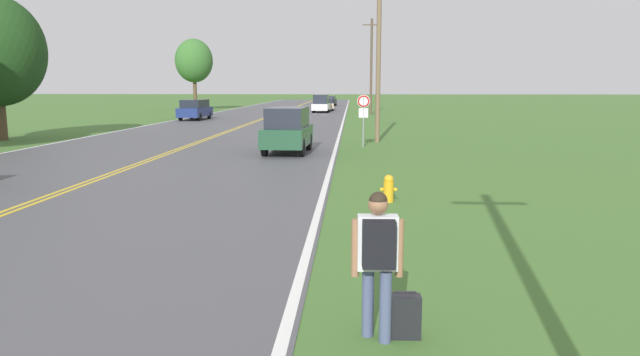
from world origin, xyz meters
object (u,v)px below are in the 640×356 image
Objects in this scene: car_dark_green_suv_approaching at (288,129)px; car_champagne_hatchback_receding at (325,104)px; car_dark_blue_van_mid_near at (195,109)px; suitcase at (404,316)px; tree_left_verge at (194,61)px; traffic_sign at (363,108)px; hitchhiker_person at (378,251)px; car_white_van_mid_far at (321,103)px; fire_hydrant at (389,188)px; car_black_hatchback_distant at (329,100)px.

car_dark_green_suv_approaching is 43.48m from car_champagne_hatchback_receding.
car_dark_blue_van_mid_near is at bearing -30.50° from car_champagne_hatchback_receding.
tree_left_verge is at bearing 15.31° from suitcase.
traffic_sign is (-0.11, 20.81, 1.60)m from suitcase.
hitchhiker_person is 0.37× the size of car_dark_blue_van_mid_near.
car_white_van_mid_far is at bearing -33.16° from car_dark_blue_van_mid_near.
car_dark_green_suv_approaching is at bearing -153.70° from car_dark_blue_van_mid_near.
traffic_sign is at bearing 91.77° from fire_hydrant.
tree_left_verge is 22.94m from car_black_hatchback_distant.
car_champagne_hatchback_receding reaches higher than fire_hydrant.
hitchhiker_person is 0.40× the size of car_white_van_mid_far.
car_dark_green_suv_approaching reaches higher than suitcase.
suitcase is 0.07× the size of tree_left_verge.
car_dark_green_suv_approaching is (-3.08, 18.28, -0.03)m from hitchhiker_person.
hitchhiker_person is 0.70× the size of traffic_sign.
car_champagne_hatchback_receding is at bearing 1.07° from hitchhiker_person.
suitcase is at bearing -89.71° from traffic_sign.
car_white_van_mid_far is 1.05× the size of car_champagne_hatchback_receding.
suitcase is 0.81× the size of fire_hydrant.
car_black_hatchback_distant reaches higher than suitcase.
traffic_sign is 0.29× the size of tree_left_verge.
suitcase is 78.28m from car_black_hatchback_distant.
car_white_van_mid_far reaches higher than hitchhiker_person.
hitchhiker_person is 3.07× the size of suitcase.
traffic_sign reaches higher than car_dark_blue_van_mid_near.
suitcase is at bearing 13.11° from car_dark_green_suv_approaching.
fire_hydrant reaches higher than suitcase.
traffic_sign is 0.62× the size of car_black_hatchback_distant.
traffic_sign is at bearing 2.62° from car_champagne_hatchback_receding.
tree_left_verge is 2.12× the size of car_black_hatchback_distant.
car_dark_green_suv_approaching reaches higher than car_dark_blue_van_mid_near.
traffic_sign is 35.79m from car_white_van_mid_far.
suitcase is at bearing -72.49° from tree_left_verge.
traffic_sign is 0.60× the size of car_dark_green_suv_approaching.
tree_left_verge is at bearing 110.12° from fire_hydrant.
car_black_hatchback_distant is at bearing 46.02° from tree_left_verge.
suitcase is at bearing 0.95° from car_champagne_hatchback_receding.
suitcase is 65.33m from tree_left_verge.
tree_left_verge reaches higher than car_dark_green_suv_approaching.
car_black_hatchback_distant is at bearing 178.05° from car_champagne_hatchback_receding.
hitchhiker_person is 65.26m from tree_left_verge.
car_dark_green_suv_approaching reaches higher than car_black_hatchback_distant.
car_black_hatchback_distant is (10.08, 35.95, -0.13)m from car_dark_blue_van_mid_near.
car_white_van_mid_far is (-3.74, 56.47, -0.06)m from hitchhiker_person.
tree_left_verge is (-19.88, 54.27, 5.48)m from fire_hydrant.
car_dark_blue_van_mid_near is at bearing -13.17° from car_black_hatchback_distant.
hitchhiker_person is 0.43× the size of car_black_hatchback_distant.
tree_left_verge is at bearing 17.66° from car_dark_blue_van_mid_near.
car_black_hatchback_distant is (-4.04, 78.17, 0.52)m from suitcase.
car_dark_green_suv_approaching is at bearing -141.44° from traffic_sign.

